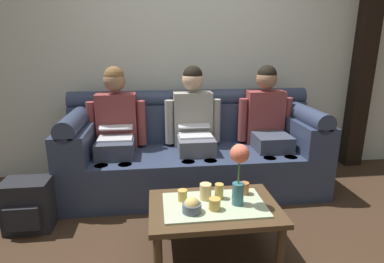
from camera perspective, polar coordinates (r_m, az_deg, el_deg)
ground_plane at (r=2.30m, az=4.31°, el=-22.35°), size 14.00×14.00×0.00m
back_wall_patterned at (r=3.50m, az=-0.79°, el=16.21°), size 6.00×0.12×2.90m
timber_pillar at (r=4.11m, az=29.18°, el=14.23°), size 0.20×0.20×2.90m
couch at (r=3.15m, az=0.33°, el=-3.80°), size 2.47×0.88×0.96m
person_left at (r=3.06m, az=-13.70°, el=0.86°), size 0.56×0.67×1.22m
person_middle at (r=3.06m, az=0.35°, el=1.32°), size 0.56×0.67×1.22m
person_right at (r=3.24m, az=13.61°, el=1.69°), size 0.56×0.67×1.22m
coffee_table at (r=2.19m, az=4.05°, el=-14.38°), size 0.88×0.58×0.38m
flower_vase at (r=2.07m, az=8.61°, el=-6.41°), size 0.13×0.13×0.42m
snack_bowl at (r=2.05m, az=-0.02°, el=-13.56°), size 0.12×0.12×0.10m
cup_near_left at (r=2.08m, az=4.15°, el=-13.09°), size 0.08×0.08×0.08m
cup_near_right at (r=2.20m, az=2.48°, el=-10.91°), size 0.08×0.08×0.11m
cup_far_center at (r=2.22m, az=4.99°, el=-10.83°), size 0.06×0.06×0.11m
cup_far_left at (r=2.30m, az=9.56°, el=-10.19°), size 0.07×0.07×0.09m
cup_far_right at (r=2.19m, az=-1.75°, el=-11.58°), size 0.07×0.07×0.08m
backpack_left at (r=2.82m, az=-27.73°, el=-11.86°), size 0.35×0.30×0.41m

